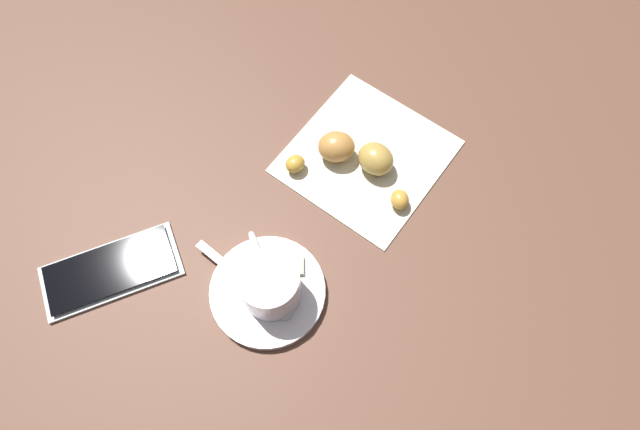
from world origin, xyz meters
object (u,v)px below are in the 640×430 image
napkin (366,156)px  cell_phone (111,270)px  saucer (268,292)px  croissant (356,158)px  espresso_cup (269,283)px  teaspoon (259,292)px  sugar_packet (270,266)px

napkin → cell_phone: (-0.29, 0.12, 0.00)m
saucer → croissant: bearing=8.0°
croissant → cell_phone: size_ratio=0.92×
croissant → espresso_cup: bearing=-170.8°
napkin → teaspoon: bearing=-174.9°
napkin → espresso_cup: bearing=-172.4°
sugar_packet → croissant: size_ratio=0.48×
teaspoon → saucer: bearing=-28.3°
espresso_cup → napkin: (0.20, 0.03, -0.04)m
teaspoon → sugar_packet: 0.03m
espresso_cup → cell_phone: espresso_cup is taller
espresso_cup → teaspoon: bearing=143.2°
napkin → cell_phone: 0.31m
espresso_cup → napkin: 0.20m
espresso_cup → saucer: bearing=124.6°
saucer → napkin: saucer is taller
espresso_cup → croissant: (0.18, 0.03, -0.02)m
espresso_cup → napkin: size_ratio=0.49×
cell_phone → espresso_cup: bearing=-57.9°
cell_phone → napkin: bearing=-22.9°
saucer → teaspoon: teaspoon is taller
sugar_packet → saucer: bearing=84.1°
sugar_packet → cell_phone: bearing=-0.4°
espresso_cup → sugar_packet: bearing=44.3°
espresso_cup → sugar_packet: 0.04m
cell_phone → croissant: bearing=-23.9°
teaspoon → cell_phone: bearing=120.5°
croissant → teaspoon: bearing=-173.6°
croissant → cell_phone: bearing=156.1°
teaspoon → croissant: size_ratio=0.89×
espresso_cup → sugar_packet: size_ratio=1.20×
napkin → cell_phone: bearing=157.1°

